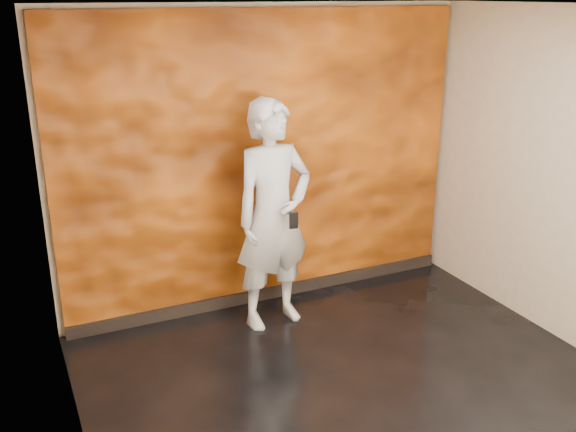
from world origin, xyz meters
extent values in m
cube|color=black|center=(0.00, 0.00, -0.01)|extent=(4.00, 4.00, 0.01)
cube|color=#AEA18A|center=(0.00, 2.00, 1.40)|extent=(4.00, 0.02, 2.80)
cube|color=#AEA18A|center=(-2.00, 0.00, 1.40)|extent=(0.02, 4.00, 2.80)
cube|color=white|center=(0.00, 0.00, 2.80)|extent=(4.00, 4.00, 0.01)
cube|color=orange|center=(0.00, 1.96, 1.38)|extent=(3.90, 0.06, 2.75)
cube|color=black|center=(0.00, 1.92, 0.06)|extent=(3.90, 0.04, 0.12)
imported|color=#A7AEB7|center=(-0.15, 1.49, 1.03)|extent=(0.82, 0.60, 2.06)
cube|color=black|center=(-0.09, 1.20, 1.06)|extent=(0.08, 0.03, 0.14)
camera|label=1|loc=(-2.27, -3.37, 2.88)|focal=40.00mm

